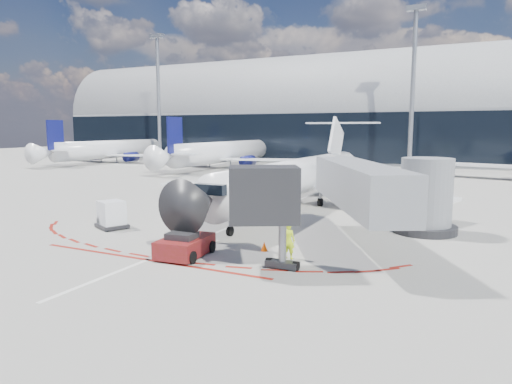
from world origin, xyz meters
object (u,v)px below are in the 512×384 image
at_px(pushback_tug, 185,245).
at_px(uld_container, 112,215).
at_px(regional_jet, 296,177).
at_px(ramp_worker, 288,241).

bearing_deg(pushback_tug, uld_container, 151.41).
bearing_deg(regional_jet, uld_container, -122.41).
distance_m(ramp_worker, uld_container, 13.44).
distance_m(regional_jet, uld_container, 15.46).
distance_m(regional_jet, pushback_tug, 16.60).
bearing_deg(ramp_worker, pushback_tug, 22.52).
height_order(regional_jet, uld_container, regional_jet).
xyz_separation_m(regional_jet, ramp_worker, (5.12, -14.53, -1.69)).
xyz_separation_m(regional_jet, pushback_tug, (0.08, -16.48, -2.05)).
bearing_deg(pushback_tug, ramp_worker, 15.43).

